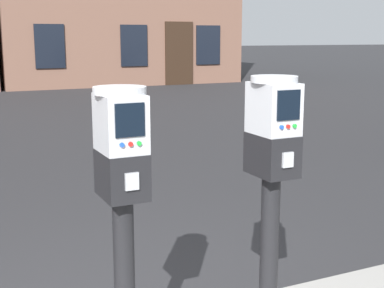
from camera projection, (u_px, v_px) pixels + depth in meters
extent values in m
cube|color=black|center=(122.00, 174.00, 2.24)|extent=(0.17, 0.24, 0.19)
cube|color=#A5A8AD|center=(132.00, 181.00, 2.13)|extent=(0.06, 0.01, 0.07)
cube|color=#B7BABF|center=(120.00, 123.00, 2.20)|extent=(0.17, 0.23, 0.24)
cube|color=black|center=(130.00, 120.00, 2.09)|extent=(0.12, 0.01, 0.13)
cylinder|color=blue|center=(122.00, 145.00, 2.09)|extent=(0.02, 0.01, 0.02)
cylinder|color=red|center=(131.00, 144.00, 2.11)|extent=(0.02, 0.01, 0.02)
cylinder|color=green|center=(139.00, 143.00, 2.12)|extent=(0.02, 0.01, 0.02)
cylinder|color=#B7BABF|center=(120.00, 90.00, 2.18)|extent=(0.22, 0.22, 0.03)
cylinder|color=black|center=(269.00, 259.00, 2.65)|extent=(0.09, 0.09, 0.84)
cube|color=black|center=(272.00, 154.00, 2.55)|extent=(0.17, 0.24, 0.20)
cube|color=#A5A8AD|center=(288.00, 160.00, 2.44)|extent=(0.06, 0.01, 0.07)
cube|color=#B7BABF|center=(273.00, 108.00, 2.51)|extent=(0.17, 0.23, 0.24)
cube|color=black|center=(289.00, 105.00, 2.40)|extent=(0.12, 0.01, 0.13)
cylinder|color=blue|center=(282.00, 127.00, 2.40)|extent=(0.02, 0.01, 0.02)
cylinder|color=red|center=(288.00, 127.00, 2.42)|extent=(0.02, 0.01, 0.02)
cylinder|color=green|center=(295.00, 126.00, 2.43)|extent=(0.02, 0.01, 0.02)
cylinder|color=#B7BABF|center=(274.00, 79.00, 2.48)|extent=(0.22, 0.22, 0.03)
cube|color=black|center=(50.00, 46.00, 16.48)|extent=(0.90, 0.06, 1.32)
cube|color=black|center=(134.00, 46.00, 17.61)|extent=(0.90, 0.06, 1.32)
cube|color=black|center=(208.00, 45.00, 18.74)|extent=(0.90, 0.06, 1.32)
cube|color=black|center=(179.00, 53.00, 18.33)|extent=(1.00, 0.07, 2.10)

